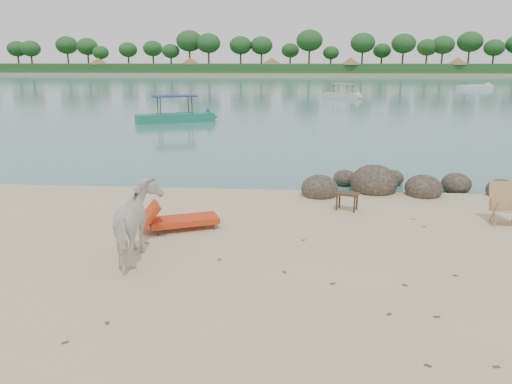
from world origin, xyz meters
TOP-DOWN VIEW (x-y plane):
  - water at (0.00, 90.00)m, footprint 400.00×400.00m
  - far_shore at (0.00, 170.00)m, footprint 420.00×90.00m
  - far_scenery at (0.03, 136.70)m, footprint 420.00×18.00m
  - boulders at (3.22, 6.11)m, footprint 6.38×2.89m
  - cow at (-2.80, 0.18)m, footprint 1.09×1.94m
  - side_table at (1.68, 3.96)m, footprint 0.68×0.56m
  - lounge_chair at (-2.34, 2.10)m, footprint 2.14×1.45m
  - deck_chair at (5.40, 3.05)m, footprint 0.69×0.75m
  - boat_near at (-7.77, 23.81)m, footprint 5.79×3.60m
  - boat_mid at (5.29, 47.19)m, footprint 4.58×4.15m
  - boat_far at (25.39, 65.12)m, footprint 6.25×4.33m
  - dead_leaves at (0.91, -0.52)m, footprint 6.49×6.52m

SIDE VIEW (x-z plane):
  - water at x=0.00m, z-range 0.00..0.00m
  - far_shore at x=0.00m, z-range -0.70..0.70m
  - dead_leaves at x=0.91m, z-range 0.00..0.00m
  - boulders at x=3.22m, z-range -0.34..0.74m
  - side_table at x=1.68m, z-range 0.00..0.48m
  - lounge_chair at x=-2.34m, z-range 0.00..0.61m
  - boat_far at x=25.39m, z-range 0.00..0.74m
  - deck_chair at x=5.40m, z-range 0.00..1.01m
  - cow at x=-2.80m, z-range 0.00..1.55m
  - boat_mid at x=5.29m, z-range 0.00..2.48m
  - boat_near at x=-7.77m, z-range 0.00..2.82m
  - far_scenery at x=0.03m, z-range -1.61..7.89m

